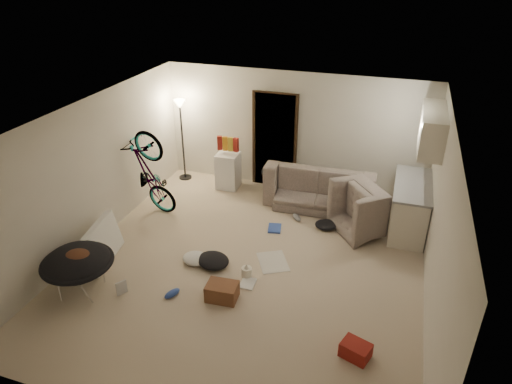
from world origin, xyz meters
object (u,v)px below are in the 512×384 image
(drink_case_a, at_px, (222,292))
(floor_lamp, at_px, (181,123))
(bicycle, at_px, (152,191))
(sofa, at_px, (320,189))
(tv_box, at_px, (102,243))
(mini_fridge, at_px, (228,170))
(saucer_chair, at_px, (79,268))
(armchair, at_px, (373,212))
(kitchen_counter, at_px, (410,207))
(drink_case_b, at_px, (356,350))
(juicer, at_px, (247,272))

(drink_case_a, bearing_deg, floor_lamp, 119.28)
(floor_lamp, distance_m, bicycle, 1.81)
(sofa, relative_size, tv_box, 2.12)
(mini_fridge, height_order, saucer_chair, mini_fridge)
(saucer_chair, distance_m, drink_case_a, 2.14)
(armchair, bearing_deg, saucer_chair, 91.35)
(floor_lamp, height_order, mini_fridge, floor_lamp)
(bicycle, height_order, mini_fridge, bicycle)
(kitchen_counter, bearing_deg, drink_case_a, -131.28)
(armchair, xyz_separation_m, mini_fridge, (-3.12, 0.75, 0.05))
(sofa, relative_size, armchair, 2.06)
(saucer_chair, height_order, drink_case_a, saucer_chair)
(kitchen_counter, distance_m, drink_case_b, 3.41)
(saucer_chair, bearing_deg, bicycle, 93.80)
(mini_fridge, bearing_deg, bicycle, -124.34)
(floor_lamp, relative_size, juicer, 7.58)
(mini_fridge, relative_size, tv_box, 0.77)
(kitchen_counter, bearing_deg, juicer, -135.91)
(bicycle, height_order, drink_case_a, bicycle)
(juicer, bearing_deg, bicycle, 151.12)
(armchair, height_order, saucer_chair, saucer_chair)
(tv_box, xyz_separation_m, juicer, (2.39, 0.31, -0.24))
(armchair, relative_size, juicer, 4.36)
(saucer_chair, bearing_deg, tv_box, 101.49)
(mini_fridge, bearing_deg, armchair, -14.48)
(armchair, bearing_deg, mini_fridge, 39.10)
(sofa, distance_m, bicycle, 3.32)
(tv_box, bearing_deg, drink_case_b, -20.39)
(armchair, xyz_separation_m, drink_case_a, (-1.90, -2.66, -0.21))
(mini_fridge, distance_m, drink_case_b, 5.07)
(floor_lamp, relative_size, armchair, 1.74)
(mini_fridge, bearing_deg, drink_case_a, -71.24)
(mini_fridge, bearing_deg, sofa, -3.78)
(floor_lamp, relative_size, mini_fridge, 2.34)
(tv_box, bearing_deg, kitchen_counter, 18.62)
(armchair, distance_m, juicer, 2.70)
(tv_box, relative_size, juicer, 4.24)
(tv_box, bearing_deg, drink_case_a, -17.35)
(juicer, bearing_deg, armchair, 50.11)
(saucer_chair, xyz_separation_m, drink_case_b, (4.06, 0.02, -0.34))
(armchair, height_order, drink_case_a, armchair)
(armchair, bearing_deg, floor_lamp, 41.21)
(mini_fridge, height_order, tv_box, mini_fridge)
(saucer_chair, distance_m, drink_case_b, 4.07)
(saucer_chair, bearing_deg, floor_lamp, 93.71)
(tv_box, height_order, drink_case_a, tv_box)
(drink_case_a, bearing_deg, juicer, 69.70)
(floor_lamp, bearing_deg, armchair, -11.44)
(kitchen_counter, distance_m, saucer_chair, 5.68)
(armchair, height_order, drink_case_b, armchair)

